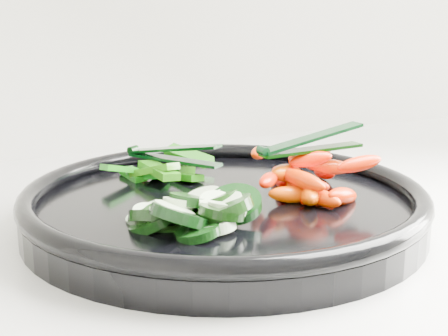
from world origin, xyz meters
name	(u,v)px	position (x,y,z in m)	size (l,w,h in m)	color
veggie_tray	(224,204)	(-0.70, 1.64, 0.95)	(0.47, 0.47, 0.04)	black
cucumber_pile	(187,212)	(-0.76, 1.59, 0.96)	(0.12, 0.10, 0.04)	black
carrot_pile	(305,178)	(-0.62, 1.62, 0.97)	(0.13, 0.13, 0.05)	#E43000
pepper_pile	(165,170)	(-0.72, 1.74, 0.96)	(0.13, 0.11, 0.03)	#0A720A
tong_carrot	(309,144)	(-0.62, 1.62, 1.00)	(0.11, 0.02, 0.02)	black
tong_pepper	(171,154)	(-0.71, 1.73, 0.98)	(0.07, 0.10, 0.02)	black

